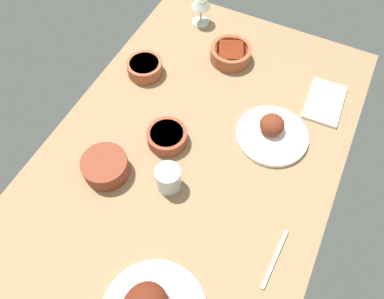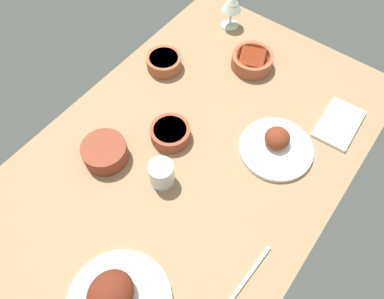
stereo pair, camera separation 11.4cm
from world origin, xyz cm
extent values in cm
cube|color=#937551|center=(0.00, 0.00, 2.00)|extent=(140.00, 90.00, 4.00)
ellipsoid|color=#602314|center=(46.73, 10.20, 9.17)|extent=(12.29, 11.19, 7.76)
cylinder|color=white|center=(-16.94, 20.80, 4.80)|extent=(23.48, 23.48, 1.60)
ellipsoid|color=maroon|center=(-18.44, 19.61, 8.33)|extent=(8.01, 7.95, 5.94)
cylinder|color=brown|center=(17.57, -20.58, 7.06)|extent=(14.04, 14.04, 6.13)
cylinder|color=white|center=(17.57, -20.58, 9.63)|extent=(11.51, 11.51, 1.00)
cylinder|color=#A35133|center=(-43.47, -5.22, 6.69)|extent=(15.13, 15.13, 5.38)
cylinder|color=#9E3314|center=(-43.47, -5.22, 8.88)|extent=(12.41, 12.41, 1.00)
cylinder|color=brown|center=(-0.54, -9.18, 6.36)|extent=(12.94, 12.94, 4.72)
cylinder|color=#4C192D|center=(-0.54, -9.18, 8.22)|extent=(10.61, 10.61, 1.00)
cylinder|color=#A35133|center=(-23.42, -30.56, 6.49)|extent=(12.82, 12.82, 4.99)
cylinder|color=#D6BC70|center=(-23.42, -30.56, 8.49)|extent=(10.52, 10.52, 1.00)
cylinder|color=silver|center=(-57.24, -24.07, 4.25)|extent=(7.00, 7.00, 0.50)
cylinder|color=silver|center=(-57.24, -24.07, 8.00)|extent=(1.00, 1.00, 7.00)
cone|color=silver|center=(-57.24, -24.07, 14.75)|extent=(7.60, 7.60, 6.50)
cylinder|color=beige|center=(-57.24, -24.07, 13.30)|extent=(4.18, 4.18, 2.80)
cylinder|color=silver|center=(13.25, -1.23, 8.34)|extent=(7.51, 7.51, 8.67)
cube|color=white|center=(-38.30, 32.59, 4.60)|extent=(19.45, 12.69, 1.20)
cube|color=silver|center=(20.32, 34.94, 4.40)|extent=(17.76, 1.76, 0.80)
camera|label=1|loc=(53.36, 26.07, 103.80)|focal=34.03mm
camera|label=2|loc=(47.38, 35.81, 103.80)|focal=34.03mm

